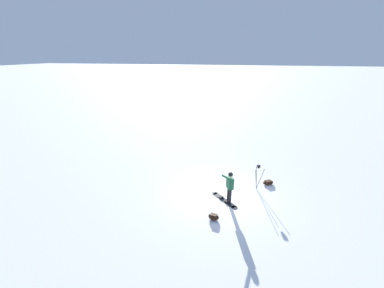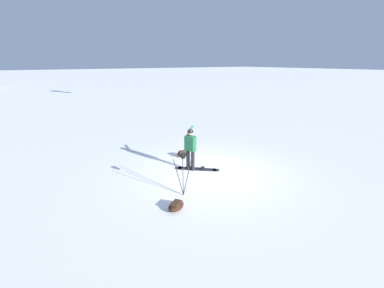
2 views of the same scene
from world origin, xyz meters
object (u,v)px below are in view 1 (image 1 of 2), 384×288
gear_bag_small (268,182)px  gear_bag_large (214,217)px  snowboarder (230,184)px  camera_tripod (258,172)px  snowboard (224,200)px

gear_bag_small → gear_bag_large: bearing=-34.5°
snowboarder → camera_tripod: (-1.62, 1.37, -0.01)m
snowboarder → gear_bag_small: 3.16m
gear_bag_large → camera_tripod: (-3.09, 1.91, 0.86)m
gear_bag_large → camera_tripod: bearing=148.3°
snowboarder → snowboard: snowboarder is taller
gear_bag_large → gear_bag_small: bearing=145.5°
gear_bag_large → snowboard: bearing=169.2°
gear_bag_large → camera_tripod: camera_tripod is taller
gear_bag_large → camera_tripod: size_ratio=0.37×
snowboarder → camera_tripod: snowboarder is taller
gear_bag_small → snowboard: bearing=-46.6°
snowboarder → gear_bag_large: size_ratio=3.24×
gear_bag_large → gear_bag_small: size_ratio=0.72×
snowboarder → gear_bag_small: (-2.25, 2.02, -0.90)m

